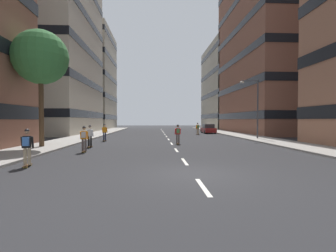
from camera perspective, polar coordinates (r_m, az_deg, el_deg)
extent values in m
plane|color=#28282B|center=(32.77, -0.33, -2.44)|extent=(135.65, 135.65, 0.00)
cube|color=#9E9991|center=(36.60, -16.88, -1.99)|extent=(3.69, 62.18, 0.14)
cube|color=#9E9991|center=(37.48, 15.39, -1.90)|extent=(3.69, 62.18, 0.14)
cube|color=silver|center=(8.49, 7.94, -13.52)|extent=(0.16, 2.20, 0.01)
cube|color=silver|center=(13.33, 3.78, -8.04)|extent=(0.16, 2.20, 0.01)
cube|color=silver|center=(18.25, 1.89, -5.48)|extent=(0.16, 2.20, 0.01)
cube|color=silver|center=(23.21, 0.82, -4.01)|extent=(0.16, 2.20, 0.01)
cube|color=silver|center=(28.18, 0.12, -3.05)|extent=(0.16, 2.20, 0.01)
cube|color=silver|center=(33.16, -0.36, -2.38)|extent=(0.16, 2.20, 0.01)
cube|color=silver|center=(38.15, -0.72, -1.89)|extent=(0.16, 2.20, 0.01)
cube|color=silver|center=(43.13, -1.00, -1.51)|extent=(0.16, 2.20, 0.01)
cube|color=silver|center=(48.13, -1.21, -1.21)|extent=(0.16, 2.20, 0.01)
cube|color=silver|center=(53.12, -1.39, -0.97)|extent=(0.16, 2.20, 0.01)
cube|color=silver|center=(58.11, -1.54, -0.76)|extent=(0.16, 2.20, 0.01)
cube|color=#BCB29E|center=(47.92, -25.06, 20.42)|extent=(12.42, 20.30, 35.82)
cube|color=black|center=(45.27, -24.87, 2.38)|extent=(12.54, 20.42, 1.10)
cube|color=black|center=(45.66, -24.93, 8.81)|extent=(12.54, 20.42, 1.10)
cube|color=black|center=(46.61, -25.00, 15.06)|extent=(12.54, 20.42, 1.10)
cube|color=black|center=(48.09, -25.07, 20.99)|extent=(12.54, 20.42, 1.10)
cube|color=#B2A893|center=(65.80, -18.10, 9.82)|extent=(12.42, 17.17, 23.82)
cube|color=black|center=(65.08, -18.04, 1.91)|extent=(12.54, 17.29, 1.10)
cube|color=black|center=(65.30, -18.07, 6.10)|extent=(12.54, 17.29, 1.10)
cube|color=black|center=(65.87, -18.11, 10.23)|extent=(12.54, 17.29, 1.10)
cube|color=black|center=(66.78, -18.14, 14.27)|extent=(12.54, 17.29, 1.10)
cube|color=black|center=(68.00, -18.17, 18.19)|extent=(12.54, 17.29, 1.10)
cube|color=brown|center=(48.73, 22.44, 18.61)|extent=(12.42, 22.84, 33.40)
cube|color=black|center=(46.53, 22.29, 2.12)|extent=(12.54, 22.96, 1.10)
cube|color=black|center=(46.84, 22.34, 7.96)|extent=(12.54, 22.96, 1.10)
cube|color=black|center=(47.63, 22.40, 13.67)|extent=(12.54, 22.96, 1.10)
cube|color=black|center=(48.88, 22.45, 19.15)|extent=(12.54, 22.96, 1.10)
cube|color=black|center=(50.55, 22.50, 24.30)|extent=(12.54, 22.96, 1.10)
cube|color=#B2A893|center=(66.47, 14.54, 8.47)|extent=(12.42, 20.53, 20.86)
cube|color=black|center=(65.97, 14.50, 2.16)|extent=(12.54, 20.65, 1.10)
cube|color=black|center=(66.25, 14.53, 6.68)|extent=(12.54, 20.65, 1.10)
cube|color=black|center=(66.93, 14.56, 11.12)|extent=(12.54, 20.65, 1.10)
cube|color=black|center=(68.01, 14.59, 15.46)|extent=(12.54, 20.65, 1.10)
cube|color=maroon|center=(41.83, 9.10, -0.90)|extent=(1.80, 4.40, 0.70)
cube|color=#2D3338|center=(41.66, 9.14, 0.01)|extent=(1.60, 2.10, 0.64)
cylinder|color=black|center=(43.10, 7.65, -1.11)|extent=(0.22, 0.64, 0.64)
cylinder|color=black|center=(43.42, 9.72, -1.09)|extent=(0.22, 0.64, 0.64)
cylinder|color=black|center=(40.25, 8.42, -1.28)|extent=(0.22, 0.64, 0.64)
cylinder|color=black|center=(40.60, 10.63, -1.27)|extent=(0.22, 0.64, 0.64)
cylinder|color=#4C3823|center=(21.73, -26.80, 2.99)|extent=(0.36, 0.36, 5.42)
sphere|color=#387A3D|center=(22.25, -26.92, 13.75)|extent=(4.13, 4.13, 4.13)
cylinder|color=#3F3F44|center=(29.80, 19.67, 3.62)|extent=(0.16, 0.16, 6.50)
cylinder|color=#3F3F44|center=(29.76, 18.10, 9.73)|extent=(1.80, 0.10, 0.10)
ellipsoid|color=silver|center=(29.42, 16.44, 9.55)|extent=(0.50, 0.30, 0.24)
cube|color=brown|center=(22.74, 2.23, -3.92)|extent=(0.25, 0.91, 0.02)
cylinder|color=#D8BF4C|center=(23.06, 2.12, -3.96)|extent=(0.18, 0.08, 0.07)
cylinder|color=#D8BF4C|center=(22.43, 2.35, -4.11)|extent=(0.18, 0.08, 0.07)
cylinder|color=#594C47|center=(22.70, 2.01, -2.89)|extent=(0.15, 0.15, 0.80)
cylinder|color=#594C47|center=(22.72, 2.46, -2.88)|extent=(0.15, 0.15, 0.80)
cube|color=red|center=(22.67, 2.24, -1.18)|extent=(0.33, 0.22, 0.55)
cylinder|color=red|center=(22.69, 1.67, -1.25)|extent=(0.10, 0.23, 0.55)
cylinder|color=red|center=(22.75, 2.77, -1.24)|extent=(0.10, 0.23, 0.55)
sphere|color=#997051|center=(22.67, 2.23, -0.03)|extent=(0.22, 0.22, 0.22)
sphere|color=black|center=(22.67, 2.23, 0.09)|extent=(0.21, 0.21, 0.21)
cube|color=#4C8C4C|center=(22.49, 2.30, -1.13)|extent=(0.27, 0.17, 0.40)
cube|color=brown|center=(13.49, -29.29, -7.76)|extent=(0.36, 0.92, 0.02)
cylinder|color=#D8BF4C|center=(13.80, -28.92, -7.75)|extent=(0.19, 0.10, 0.07)
cylinder|color=#D8BF4C|center=(13.19, -29.66, -8.18)|extent=(0.19, 0.10, 0.07)
cylinder|color=tan|center=(13.45, -29.68, -6.02)|extent=(0.16, 0.16, 0.80)
cylinder|color=tan|center=(13.40, -28.93, -6.04)|extent=(0.16, 0.16, 0.80)
cube|color=black|center=(13.36, -29.34, -3.15)|extent=(0.35, 0.26, 0.55)
cylinder|color=black|center=(13.47, -30.18, -3.25)|extent=(0.13, 0.24, 0.55)
cylinder|color=black|center=(13.35, -28.37, -3.26)|extent=(0.13, 0.24, 0.55)
sphere|color=#997051|center=(13.35, -29.34, -1.20)|extent=(0.22, 0.22, 0.22)
sphere|color=black|center=(13.35, -29.34, -0.99)|extent=(0.21, 0.21, 0.21)
cube|color=#3F72BF|center=(13.18, -29.55, -3.08)|extent=(0.28, 0.21, 0.40)
cube|color=brown|center=(26.62, -14.18, -3.19)|extent=(0.29, 0.92, 0.02)
cylinder|color=#D8BF4C|center=(26.92, -13.99, -3.23)|extent=(0.19, 0.09, 0.07)
cylinder|color=#D8BF4C|center=(26.31, -14.39, -3.34)|extent=(0.19, 0.09, 0.07)
cylinder|color=#2D334C|center=(26.61, -14.38, -2.30)|extent=(0.15, 0.15, 0.80)
cylinder|color=#2D334C|center=(26.56, -14.00, -2.30)|extent=(0.15, 0.15, 0.80)
cube|color=orange|center=(26.55, -14.20, -0.85)|extent=(0.34, 0.23, 0.55)
cylinder|color=orange|center=(26.67, -14.62, -0.90)|extent=(0.11, 0.24, 0.55)
cylinder|color=orange|center=(26.54, -13.71, -0.91)|extent=(0.11, 0.24, 0.55)
sphere|color=tan|center=(26.56, -14.19, 0.13)|extent=(0.22, 0.22, 0.22)
sphere|color=black|center=(26.56, -14.19, 0.24)|extent=(0.21, 0.21, 0.21)
cube|color=brown|center=(17.93, -18.48, -5.42)|extent=(0.27, 0.91, 0.02)
cylinder|color=#D8BF4C|center=(18.25, -18.29, -5.45)|extent=(0.18, 0.08, 0.07)
cylinder|color=#D8BF4C|center=(17.62, -18.68, -5.69)|extent=(0.18, 0.08, 0.07)
cylinder|color=#594C47|center=(17.90, -18.78, -4.11)|extent=(0.15, 0.15, 0.80)
cylinder|color=#594C47|center=(17.87, -18.21, -4.11)|extent=(0.15, 0.15, 0.80)
cube|color=orange|center=(17.84, -18.51, -1.95)|extent=(0.33, 0.22, 0.55)
cylinder|color=orange|center=(17.93, -19.17, -2.03)|extent=(0.11, 0.24, 0.55)
cylinder|color=orange|center=(17.85, -17.78, -2.03)|extent=(0.11, 0.24, 0.55)
sphere|color=#997051|center=(17.84, -18.51, -0.49)|extent=(0.22, 0.22, 0.22)
sphere|color=black|center=(17.83, -18.51, -0.33)|extent=(0.21, 0.21, 0.21)
cube|color=beige|center=(17.66, -18.62, -1.89)|extent=(0.27, 0.18, 0.40)
cube|color=brown|center=(20.85, -17.30, -4.47)|extent=(0.27, 0.91, 0.02)
cylinder|color=#D8BF4C|center=(21.15, -17.02, -4.51)|extent=(0.18, 0.08, 0.07)
cylinder|color=#D8BF4C|center=(20.55, -17.58, -4.68)|extent=(0.18, 0.08, 0.07)
cylinder|color=black|center=(20.84, -17.54, -3.33)|extent=(0.15, 0.15, 0.80)
cylinder|color=black|center=(20.78, -17.07, -3.34)|extent=(0.15, 0.15, 0.80)
cube|color=white|center=(20.77, -17.32, -1.48)|extent=(0.33, 0.22, 0.55)
cylinder|color=white|center=(20.89, -17.85, -1.54)|extent=(0.11, 0.24, 0.55)
cylinder|color=white|center=(20.75, -16.70, -1.56)|extent=(0.11, 0.24, 0.55)
sphere|color=beige|center=(20.77, -17.31, -0.22)|extent=(0.22, 0.22, 0.22)
sphere|color=black|center=(20.77, -17.31, -0.09)|extent=(0.21, 0.21, 0.21)
cube|color=brown|center=(37.89, 6.75, -1.80)|extent=(0.38, 0.92, 0.02)
cylinder|color=#D8BF4C|center=(38.19, 6.58, -1.85)|extent=(0.19, 0.11, 0.07)
cylinder|color=#D8BF4C|center=(37.60, 6.93, -1.90)|extent=(0.19, 0.11, 0.07)
cylinder|color=tan|center=(37.84, 6.63, -1.18)|extent=(0.17, 0.17, 0.80)
cylinder|color=tan|center=(37.90, 6.88, -1.18)|extent=(0.17, 0.17, 0.80)
cube|color=orange|center=(37.85, 6.76, -0.16)|extent=(0.35, 0.26, 0.55)
cylinder|color=orange|center=(37.81, 6.42, -0.20)|extent=(0.13, 0.24, 0.55)
cylinder|color=orange|center=(37.97, 7.04, -0.20)|extent=(0.13, 0.24, 0.55)
sphere|color=tan|center=(37.86, 6.75, 0.53)|extent=(0.22, 0.22, 0.22)
sphere|color=black|center=(37.85, 6.75, 0.60)|extent=(0.21, 0.21, 0.21)
cube|color=#4C8C4C|center=(37.68, 6.86, -0.12)|extent=(0.29, 0.21, 0.40)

